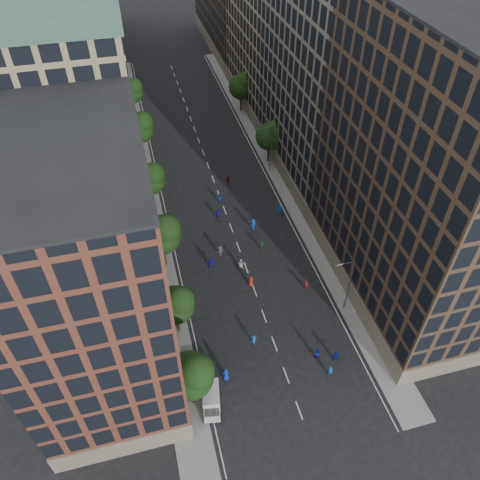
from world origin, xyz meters
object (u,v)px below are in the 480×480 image
Objects in this scene: streetlamp_near at (348,283)px; streetlamp_far at (270,146)px; cargo_van at (211,400)px; skater_1 at (330,371)px; skater_0 at (226,375)px; skater_2 at (317,354)px.

streetlamp_near is 33.00m from streetlamp_far.
skater_1 is at bearing 10.30° from cargo_van.
skater_0 is 1.14× the size of skater_2.
streetlamp_near is 5.63× the size of skater_1.
streetlamp_near is 1.00× the size of streetlamp_far.
cargo_van is at bearing 45.88° from skater_0.
cargo_van is 2.79× the size of skater_1.
skater_1 is (-5.44, -41.72, -4.36)m from streetlamp_far.
streetlamp_far reaches higher than skater_0.
skater_0 is at bearing 1.49° from skater_2.
skater_2 is (11.29, 0.05, -0.12)m from skater_0.
streetlamp_near reaches higher than cargo_van.
skater_2 is at bearing -134.66° from streetlamp_near.
streetlamp_far reaches higher than skater_1.
streetlamp_far is at bearing 74.43° from cargo_van.
streetlamp_far is at bearing -117.79° from skater_0.
skater_2 is at bearing 21.10° from cargo_van.
skater_0 is 1.20× the size of skater_1.
streetlamp_near is 2.02× the size of cargo_van.
skater_2 is (13.60, 2.78, -0.35)m from cargo_van.
streetlamp_near is 11.16m from skater_1.
skater_2 is at bearing -98.79° from streetlamp_far.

